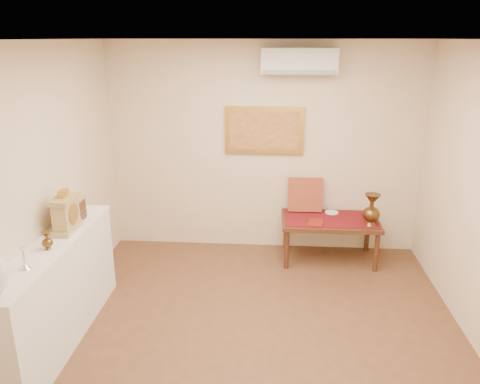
# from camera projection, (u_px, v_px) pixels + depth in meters

# --- Properties ---
(floor) EXTENTS (4.50, 4.50, 0.00)m
(floor) POSITION_uv_depth(u_px,v_px,m) (256.00, 347.00, 4.31)
(floor) COLOR brown
(floor) RESTS_ON ground
(ceiling) EXTENTS (4.50, 4.50, 0.00)m
(ceiling) POSITION_uv_depth(u_px,v_px,m) (260.00, 40.00, 3.46)
(ceiling) COLOR white
(ceiling) RESTS_ON ground
(wall_back) EXTENTS (4.00, 0.02, 2.70)m
(wall_back) POSITION_uv_depth(u_px,v_px,m) (264.00, 149.00, 6.02)
(wall_back) COLOR beige
(wall_back) RESTS_ON ground
(wall_left) EXTENTS (0.02, 4.50, 2.70)m
(wall_left) POSITION_uv_depth(u_px,v_px,m) (26.00, 204.00, 4.03)
(wall_left) COLOR beige
(wall_left) RESTS_ON ground
(candlestick) EXTENTS (0.09, 0.09, 0.18)m
(candlestick) POSITION_uv_depth(u_px,v_px,m) (24.00, 258.00, 3.66)
(candlestick) COLOR silver
(candlestick) RESTS_ON display_ledge
(brass_urn_small) EXTENTS (0.09, 0.09, 0.21)m
(brass_urn_small) POSITION_uv_depth(u_px,v_px,m) (47.00, 238.00, 4.00)
(brass_urn_small) COLOR brown
(brass_urn_small) RESTS_ON display_ledge
(table_cloth) EXTENTS (1.14, 0.59, 0.01)m
(table_cloth) POSITION_uv_depth(u_px,v_px,m) (330.00, 219.00, 5.86)
(table_cloth) COLOR maroon
(table_cloth) RESTS_ON low_table
(brass_urn_tall) EXTENTS (0.21, 0.21, 0.47)m
(brass_urn_tall) POSITION_uv_depth(u_px,v_px,m) (372.00, 206.00, 5.59)
(brass_urn_tall) COLOR brown
(brass_urn_tall) RESTS_ON table_cloth
(plate) EXTENTS (0.17, 0.17, 0.01)m
(plate) POSITION_uv_depth(u_px,v_px,m) (332.00, 212.00, 6.05)
(plate) COLOR white
(plate) RESTS_ON table_cloth
(menu) EXTENTS (0.23, 0.28, 0.01)m
(menu) POSITION_uv_depth(u_px,v_px,m) (316.00, 223.00, 5.71)
(menu) COLOR maroon
(menu) RESTS_ON table_cloth
(cushion) EXTENTS (0.44, 0.19, 0.45)m
(cushion) POSITION_uv_depth(u_px,v_px,m) (305.00, 195.00, 6.06)
(cushion) COLOR maroon
(cushion) RESTS_ON table_cloth
(display_ledge) EXTENTS (0.37, 2.02, 0.98)m
(display_ledge) POSITION_uv_depth(u_px,v_px,m) (58.00, 293.00, 4.28)
(display_ledge) COLOR white
(display_ledge) RESTS_ON floor
(mantel_clock) EXTENTS (0.17, 0.36, 0.41)m
(mantel_clock) POSITION_uv_depth(u_px,v_px,m) (66.00, 214.00, 4.35)
(mantel_clock) COLOR tan
(mantel_clock) RESTS_ON display_ledge
(wooden_chest) EXTENTS (0.16, 0.21, 0.24)m
(wooden_chest) POSITION_uv_depth(u_px,v_px,m) (75.00, 209.00, 4.62)
(wooden_chest) COLOR tan
(wooden_chest) RESTS_ON display_ledge
(low_table) EXTENTS (1.20, 0.70, 0.55)m
(low_table) POSITION_uv_depth(u_px,v_px,m) (330.00, 224.00, 5.88)
(low_table) COLOR #4B2816
(low_table) RESTS_ON floor
(painting) EXTENTS (1.00, 0.06, 0.60)m
(painting) POSITION_uv_depth(u_px,v_px,m) (264.00, 130.00, 5.91)
(painting) COLOR gold
(painting) RESTS_ON wall_back
(ac_unit) EXTENTS (0.90, 0.25, 0.30)m
(ac_unit) POSITION_uv_depth(u_px,v_px,m) (299.00, 61.00, 5.52)
(ac_unit) COLOR silver
(ac_unit) RESTS_ON wall_back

